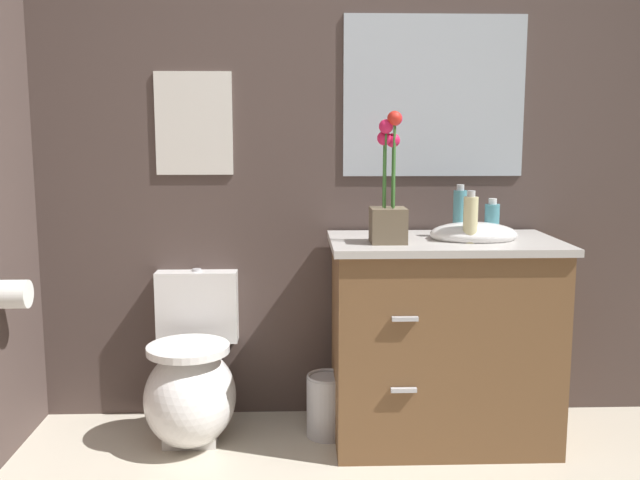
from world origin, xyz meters
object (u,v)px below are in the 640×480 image
(vanity_cabinet, at_px, (442,337))
(flower_vase, at_px, (389,201))
(lotion_bottle, at_px, (492,219))
(toilet_paper_roll, at_px, (14,294))
(trash_bin, at_px, (328,405))
(toilet, at_px, (192,383))
(hand_wash_bottle, at_px, (460,213))
(wall_mirror, at_px, (434,96))
(soap_bottle, at_px, (471,219))
(wall_poster, at_px, (194,124))

(vanity_cabinet, xyz_separation_m, flower_vase, (-0.25, -0.08, 0.58))
(lotion_bottle, bearing_deg, toilet_paper_roll, -172.22)
(vanity_cabinet, xyz_separation_m, trash_bin, (-0.48, 0.03, -0.30))
(vanity_cabinet, relative_size, lotion_bottle, 6.53)
(vanity_cabinet, bearing_deg, flower_vase, -161.16)
(toilet, distance_m, hand_wash_bottle, 1.34)
(toilet, height_order, vanity_cabinet, vanity_cabinet)
(vanity_cabinet, bearing_deg, wall_mirror, 90.53)
(vanity_cabinet, relative_size, wall_mirror, 1.30)
(vanity_cabinet, relative_size, soap_bottle, 5.00)
(flower_vase, xyz_separation_m, toilet_paper_roll, (-1.45, -0.09, -0.34))
(wall_mirror, bearing_deg, wall_poster, 180.00)
(toilet, distance_m, wall_mirror, 1.62)
(toilet, bearing_deg, wall_poster, 90.00)
(wall_poster, bearing_deg, toilet, -90.00)
(flower_vase, xyz_separation_m, hand_wash_bottle, (0.32, 0.14, -0.06))
(hand_wash_bottle, relative_size, trash_bin, 0.81)
(flower_vase, bearing_deg, soap_bottle, -1.52)
(wall_poster, distance_m, wall_mirror, 1.06)
(flower_vase, relative_size, hand_wash_bottle, 2.34)
(vanity_cabinet, height_order, wall_mirror, wall_mirror)
(toilet, relative_size, vanity_cabinet, 0.66)
(wall_poster, relative_size, toilet_paper_roll, 4.06)
(flower_vase, height_order, lotion_bottle, flower_vase)
(vanity_cabinet, height_order, soap_bottle, soap_bottle)
(trash_bin, height_order, wall_mirror, wall_mirror)
(hand_wash_bottle, height_order, trash_bin, hand_wash_bottle)
(flower_vase, bearing_deg, wall_poster, 155.01)
(lotion_bottle, xyz_separation_m, trash_bin, (-0.70, -0.06, -0.79))
(soap_bottle, relative_size, wall_mirror, 0.26)
(vanity_cabinet, xyz_separation_m, wall_mirror, (-0.00, 0.29, 1.01))
(toilet, xyz_separation_m, toilet_paper_roll, (-0.64, -0.20, 0.44))
(flower_vase, bearing_deg, hand_wash_bottle, 24.15)
(hand_wash_bottle, xyz_separation_m, toilet_paper_roll, (-1.76, -0.23, -0.28))
(toilet, height_order, hand_wash_bottle, hand_wash_bottle)
(flower_vase, height_order, toilet_paper_roll, flower_vase)
(toilet, distance_m, flower_vase, 1.13)
(lotion_bottle, bearing_deg, toilet, -177.10)
(soap_bottle, xyz_separation_m, lotion_bottle, (0.14, 0.18, -0.02))
(toilet, height_order, flower_vase, flower_vase)
(wall_poster, bearing_deg, hand_wash_bottle, -11.81)
(flower_vase, relative_size, toilet_paper_roll, 4.70)
(wall_poster, height_order, wall_mirror, wall_mirror)
(vanity_cabinet, height_order, toilet_paper_roll, vanity_cabinet)
(lotion_bottle, xyz_separation_m, toilet_paper_roll, (-1.91, -0.26, -0.25))
(hand_wash_bottle, height_order, wall_mirror, wall_mirror)
(hand_wash_bottle, bearing_deg, toilet_paper_roll, -172.64)
(soap_bottle, height_order, wall_poster, wall_poster)
(lotion_bottle, relative_size, wall_mirror, 0.20)
(trash_bin, bearing_deg, flower_vase, -26.25)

